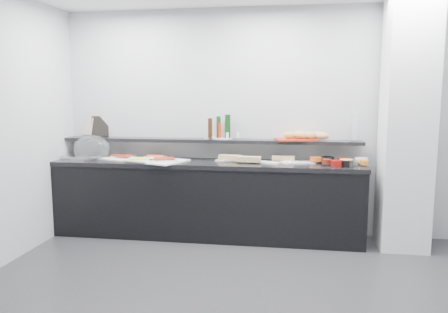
# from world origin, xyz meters

# --- Properties ---
(ground) EXTENTS (5.00, 5.00, 0.00)m
(ground) POSITION_xyz_m (0.00, 0.00, 0.00)
(ground) COLOR #2D2D30
(ground) RESTS_ON ground
(back_wall) EXTENTS (5.00, 0.02, 2.70)m
(back_wall) POSITION_xyz_m (0.00, 2.00, 1.35)
(back_wall) COLOR #AFB2B6
(back_wall) RESTS_ON ground
(column) EXTENTS (0.50, 0.50, 2.70)m
(column) POSITION_xyz_m (1.50, 1.65, 1.35)
(column) COLOR silver
(column) RESTS_ON ground
(buffet_cabinet) EXTENTS (3.60, 0.60, 0.85)m
(buffet_cabinet) POSITION_xyz_m (-0.70, 1.70, 0.42)
(buffet_cabinet) COLOR black
(buffet_cabinet) RESTS_ON ground
(counter_top) EXTENTS (3.62, 0.62, 0.05)m
(counter_top) POSITION_xyz_m (-0.70, 1.70, 0.88)
(counter_top) COLOR black
(counter_top) RESTS_ON buffet_cabinet
(wall_shelf) EXTENTS (3.60, 0.25, 0.04)m
(wall_shelf) POSITION_xyz_m (-0.70, 1.88, 1.13)
(wall_shelf) COLOR black
(wall_shelf) RESTS_ON back_wall
(cloche_base) EXTENTS (0.48, 0.39, 0.04)m
(cloche_base) POSITION_xyz_m (-2.28, 1.70, 0.92)
(cloche_base) COLOR silver
(cloche_base) RESTS_ON counter_top
(cloche_dome) EXTENTS (0.51, 0.43, 0.34)m
(cloche_dome) POSITION_xyz_m (-2.11, 1.69, 1.03)
(cloche_dome) COLOR white
(cloche_dome) RESTS_ON cloche_base
(linen_runner) EXTENTS (1.14, 0.83, 0.01)m
(linen_runner) POSITION_xyz_m (-1.47, 1.71, 0.91)
(linen_runner) COLOR silver
(linen_runner) RESTS_ON counter_top
(platter_meat_a) EXTENTS (0.31, 0.22, 0.01)m
(platter_meat_a) POSITION_xyz_m (-1.77, 1.84, 0.92)
(platter_meat_a) COLOR white
(platter_meat_a) RESTS_ON linen_runner
(food_meat_a) EXTENTS (0.27, 0.21, 0.02)m
(food_meat_a) POSITION_xyz_m (-1.76, 1.78, 0.94)
(food_meat_a) COLOR maroon
(food_meat_a) RESTS_ON platter_meat_a
(platter_salmon) EXTENTS (0.31, 0.23, 0.01)m
(platter_salmon) POSITION_xyz_m (-1.36, 1.83, 0.92)
(platter_salmon) COLOR white
(platter_salmon) RESTS_ON linen_runner
(food_salmon) EXTENTS (0.23, 0.20, 0.02)m
(food_salmon) POSITION_xyz_m (-1.36, 1.84, 0.94)
(food_salmon) COLOR #F95733
(food_salmon) RESTS_ON platter_salmon
(platter_cheese) EXTENTS (0.36, 0.29, 0.01)m
(platter_cheese) POSITION_xyz_m (-1.46, 1.53, 0.92)
(platter_cheese) COLOR white
(platter_cheese) RESTS_ON linen_runner
(food_cheese) EXTENTS (0.22, 0.17, 0.02)m
(food_cheese) POSITION_xyz_m (-1.45, 1.53, 0.94)
(food_cheese) COLOR #E1DB57
(food_cheese) RESTS_ON platter_cheese
(platter_meat_b) EXTENTS (0.37, 0.30, 0.01)m
(platter_meat_b) POSITION_xyz_m (-1.18, 1.58, 0.92)
(platter_meat_b) COLOR white
(platter_meat_b) RESTS_ON linen_runner
(food_meat_b) EXTENTS (0.27, 0.22, 0.02)m
(food_meat_b) POSITION_xyz_m (-1.17, 1.58, 0.94)
(food_meat_b) COLOR maroon
(food_meat_b) RESTS_ON platter_meat_b
(sandwich_plate_left) EXTENTS (0.37, 0.18, 0.01)m
(sandwich_plate_left) POSITION_xyz_m (-0.42, 1.80, 0.91)
(sandwich_plate_left) COLOR white
(sandwich_plate_left) RESTS_ON counter_top
(sandwich_food_left) EXTENTS (0.27, 0.15, 0.06)m
(sandwich_food_left) POSITION_xyz_m (-0.43, 1.77, 0.94)
(sandwich_food_left) COLOR #DCBB73
(sandwich_food_left) RESTS_ON sandwich_plate_left
(tongs_left) EXTENTS (0.15, 0.07, 0.01)m
(tongs_left) POSITION_xyz_m (-0.44, 1.72, 0.92)
(tongs_left) COLOR #BBBDC3
(tongs_left) RESTS_ON sandwich_plate_left
(sandwich_plate_mid) EXTENTS (0.33, 0.24, 0.01)m
(sandwich_plate_mid) POSITION_xyz_m (0.01, 1.71, 0.91)
(sandwich_plate_mid) COLOR white
(sandwich_plate_mid) RESTS_ON counter_top
(sandwich_food_mid) EXTENTS (0.27, 0.12, 0.06)m
(sandwich_food_mid) POSITION_xyz_m (-0.19, 1.67, 0.94)
(sandwich_food_mid) COLOR tan
(sandwich_food_mid) RESTS_ON sandwich_plate_mid
(tongs_mid) EXTENTS (0.15, 0.07, 0.01)m
(tongs_mid) POSITION_xyz_m (-0.14, 1.64, 0.92)
(tongs_mid) COLOR silver
(tongs_mid) RESTS_ON sandwich_plate_mid
(sandwich_plate_right) EXTENTS (0.41, 0.27, 0.01)m
(sandwich_plate_right) POSITION_xyz_m (0.36, 1.76, 0.91)
(sandwich_plate_right) COLOR white
(sandwich_plate_right) RESTS_ON counter_top
(sandwich_food_right) EXTENTS (0.27, 0.14, 0.06)m
(sandwich_food_right) POSITION_xyz_m (0.20, 1.82, 0.94)
(sandwich_food_right) COLOR tan
(sandwich_food_right) RESTS_ON sandwich_plate_right
(tongs_right) EXTENTS (0.16, 0.01, 0.01)m
(tongs_right) POSITION_xyz_m (0.29, 1.76, 0.92)
(tongs_right) COLOR silver
(tongs_right) RESTS_ON sandwich_plate_right
(bowl_glass_fruit) EXTENTS (0.20, 0.20, 0.07)m
(bowl_glass_fruit) POSITION_xyz_m (0.68, 1.82, 0.94)
(bowl_glass_fruit) COLOR white
(bowl_glass_fruit) RESTS_ON counter_top
(fill_glass_fruit) EXTENTS (0.18, 0.18, 0.05)m
(fill_glass_fruit) POSITION_xyz_m (0.56, 1.79, 0.95)
(fill_glass_fruit) COLOR #DD531E
(fill_glass_fruit) RESTS_ON bowl_glass_fruit
(bowl_black_jam) EXTENTS (0.16, 0.16, 0.07)m
(bowl_black_jam) POSITION_xyz_m (0.69, 1.82, 0.94)
(bowl_black_jam) COLOR black
(bowl_black_jam) RESTS_ON counter_top
(fill_black_jam) EXTENTS (0.12, 0.12, 0.05)m
(fill_black_jam) POSITION_xyz_m (0.87, 1.78, 0.95)
(fill_black_jam) COLOR #5C1D0D
(fill_black_jam) RESTS_ON bowl_black_jam
(bowl_glass_cream) EXTENTS (0.18, 0.18, 0.07)m
(bowl_glass_cream) POSITION_xyz_m (0.89, 1.77, 0.94)
(bowl_glass_cream) COLOR white
(bowl_glass_cream) RESTS_ON counter_top
(fill_glass_cream) EXTENTS (0.19, 0.19, 0.05)m
(fill_glass_cream) POSITION_xyz_m (1.07, 1.79, 0.95)
(fill_glass_cream) COLOR white
(fill_glass_cream) RESTS_ON bowl_glass_cream
(bowl_red_jam) EXTENTS (0.16, 0.16, 0.07)m
(bowl_red_jam) POSITION_xyz_m (0.77, 1.55, 0.94)
(bowl_red_jam) COLOR maroon
(bowl_red_jam) RESTS_ON counter_top
(fill_red_jam) EXTENTS (0.11, 0.11, 0.05)m
(fill_red_jam) POSITION_xyz_m (0.67, 1.61, 0.95)
(fill_red_jam) COLOR #62180E
(fill_red_jam) RESTS_ON bowl_red_jam
(bowl_glass_salmon) EXTENTS (0.20, 0.20, 0.07)m
(bowl_glass_salmon) POSITION_xyz_m (0.93, 1.58, 0.94)
(bowl_glass_salmon) COLOR white
(bowl_glass_salmon) RESTS_ON counter_top
(fill_glass_salmon) EXTENTS (0.18, 0.18, 0.05)m
(fill_glass_salmon) POSITION_xyz_m (0.89, 1.63, 0.95)
(fill_glass_salmon) COLOR #F6943C
(fill_glass_salmon) RESTS_ON bowl_glass_salmon
(bowl_black_fruit) EXTENTS (0.16, 0.16, 0.07)m
(bowl_black_fruit) POSITION_xyz_m (0.88, 1.57, 0.94)
(bowl_black_fruit) COLOR black
(bowl_black_fruit) RESTS_ON counter_top
(fill_black_fruit) EXTENTS (0.11, 0.11, 0.05)m
(fill_black_fruit) POSITION_xyz_m (1.07, 1.60, 0.95)
(fill_black_fruit) COLOR orange
(fill_black_fruit) RESTS_ON bowl_black_fruit
(framed_print) EXTENTS (0.22, 0.12, 0.26)m
(framed_print) POSITION_xyz_m (-2.13, 1.98, 1.28)
(framed_print) COLOR black
(framed_print) RESTS_ON wall_shelf
(print_art) EXTENTS (0.19, 0.12, 0.22)m
(print_art) POSITION_xyz_m (-2.30, 1.99, 1.28)
(print_art) COLOR #CFA495
(print_art) RESTS_ON framed_print
(condiment_tray) EXTENTS (0.33, 0.27, 0.01)m
(condiment_tray) POSITION_xyz_m (-0.59, 1.90, 1.16)
(condiment_tray) COLOR silver
(condiment_tray) RESTS_ON wall_shelf
(bottle_green_a) EXTENTS (0.05, 0.05, 0.26)m
(bottle_green_a) POSITION_xyz_m (-0.59, 1.93, 1.29)
(bottle_green_a) COLOR #0F3A12
(bottle_green_a) RESTS_ON condiment_tray
(bottle_brown) EXTENTS (0.06, 0.06, 0.24)m
(bottle_brown) POSITION_xyz_m (-0.68, 1.83, 1.28)
(bottle_brown) COLOR #351A09
(bottle_brown) RESTS_ON condiment_tray
(bottle_green_b) EXTENTS (0.08, 0.08, 0.28)m
(bottle_green_b) POSITION_xyz_m (-0.48, 1.92, 1.30)
(bottle_green_b) COLOR #0E3410
(bottle_green_b) RESTS_ON condiment_tray
(bottle_hot) EXTENTS (0.05, 0.05, 0.18)m
(bottle_hot) POSITION_xyz_m (-0.57, 1.89, 1.25)
(bottle_hot) COLOR #B8260D
(bottle_hot) RESTS_ON condiment_tray
(shaker_salt) EXTENTS (0.04, 0.04, 0.07)m
(shaker_salt) POSITION_xyz_m (-0.47, 1.86, 1.20)
(shaker_salt) COLOR white
(shaker_salt) RESTS_ON condiment_tray
(shaker_pepper) EXTENTS (0.04, 0.04, 0.07)m
(shaker_pepper) POSITION_xyz_m (-0.36, 1.92, 1.20)
(shaker_pepper) COLOR white
(shaker_pepper) RESTS_ON condiment_tray
(bread_tray) EXTENTS (0.51, 0.41, 0.02)m
(bread_tray) POSITION_xyz_m (0.33, 1.88, 1.16)
(bread_tray) COLOR #AE2912
(bread_tray) RESTS_ON wall_shelf
(bread_roll_nw) EXTENTS (0.18, 0.13, 0.08)m
(bread_roll_nw) POSITION_xyz_m (0.37, 1.97, 1.21)
(bread_roll_nw) COLOR #CB864D
(bread_roll_nw) RESTS_ON bread_tray
(bread_roll_n) EXTENTS (0.16, 0.13, 0.08)m
(bread_roll_n) POSITION_xyz_m (0.49, 1.95, 1.21)
(bread_roll_n) COLOR #AB8441
(bread_roll_n) RESTS_ON bread_tray
(bread_roll_ne) EXTENTS (0.13, 0.09, 0.08)m
(bread_roll_ne) POSITION_xyz_m (0.59, 1.93, 1.21)
(bread_roll_ne) COLOR tan
(bread_roll_ne) RESTS_ON bread_tray
(bread_roll_sw) EXTENTS (0.14, 0.10, 0.08)m
(bread_roll_sw) POSITION_xyz_m (0.25, 1.85, 1.21)
(bread_roll_sw) COLOR tan
(bread_roll_sw) RESTS_ON bread_tray
(bread_roll_s) EXTENTS (0.15, 0.12, 0.08)m
(bread_roll_s) POSITION_xyz_m (0.51, 1.84, 1.21)
(bread_roll_s) COLOR #B87E46
(bread_roll_s) RESTS_ON bread_tray
(bread_roll_se) EXTENTS (0.15, 0.10, 0.08)m
(bread_roll_se) POSITION_xyz_m (0.63, 1.82, 1.21)
(bread_roll_se) COLOR #D68551
(bread_roll_se) RESTS_ON bread_tray
(bread_roll_midw) EXTENTS (0.14, 0.11, 0.08)m
(bread_roll_midw) POSITION_xyz_m (0.43, 1.85, 1.21)
(bread_roll_midw) COLOR #C08049
(bread_roll_midw) RESTS_ON bread_tray
(bread_roll_mide) EXTENTS (0.18, 0.15, 0.08)m
(bread_roll_mide) POSITION_xyz_m (0.39, 1.86, 1.21)
(bread_roll_mide) COLOR #B58045
(bread_roll_mide) RESTS_ON bread_tray
(carafe) EXTENTS (0.10, 0.10, 0.30)m
(carafe) POSITION_xyz_m (1.00, 1.88, 1.30)
(carafe) COLOR white
(carafe) RESTS_ON wall_shelf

